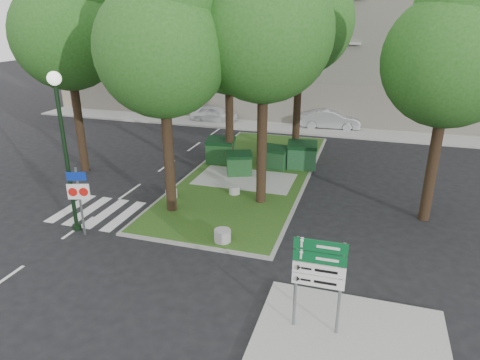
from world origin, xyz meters
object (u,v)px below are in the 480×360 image
at_px(litter_bin, 312,149).
at_px(car_white, 214,114).
at_px(tree_median_mid, 231,38).
at_px(tree_street_left, 68,24).
at_px(traffic_sign_pole, 79,193).
at_px(dumpster_c, 275,157).
at_px(bollard_mid, 234,190).
at_px(tree_median_near_left, 164,37).
at_px(dumpster_b, 239,164).
at_px(dumpster_d, 302,155).
at_px(tree_median_far, 304,10).
at_px(bollard_right, 223,236).
at_px(tree_street_right, 455,47).
at_px(directional_sign, 319,271).
at_px(bollard_left, 171,193).
at_px(tree_median_near_right, 267,18).
at_px(car_silver, 330,119).
at_px(dumpster_a, 221,151).
at_px(street_lamp, 63,135).

xyz_separation_m(litter_bin, car_white, (-8.89, 6.75, 0.22)).
distance_m(tree_median_mid, tree_street_left, 8.11).
bearing_deg(traffic_sign_pole, dumpster_c, 41.60).
bearing_deg(bollard_mid, tree_median_near_left, -129.08).
relative_size(dumpster_b, dumpster_c, 1.08).
height_order(dumpster_c, dumpster_d, dumpster_d).
bearing_deg(tree_median_far, bollard_right, -93.62).
bearing_deg(tree_median_near_left, bollard_right, -34.75).
relative_size(dumpster_c, bollard_mid, 2.83).
height_order(tree_street_right, bollard_right, tree_street_right).
relative_size(dumpster_c, directional_sign, 0.54).
height_order(tree_street_right, car_white, tree_street_right).
bearing_deg(tree_median_near_left, bollard_left, 121.19).
height_order(tree_median_near_left, dumpster_b, tree_median_near_left).
xyz_separation_m(tree_street_right, traffic_sign_pole, (-12.96, -5.49, -5.18)).
xyz_separation_m(tree_median_near_left, directional_sign, (6.96, -5.88, -5.39)).
bearing_deg(tree_median_near_right, car_silver, 84.60).
distance_m(tree_median_mid, dumpster_a, 6.19).
bearing_deg(dumpster_a, dumpster_d, -0.33).
bearing_deg(dumpster_b, street_lamp, -142.08).
height_order(tree_street_right, dumpster_b, tree_street_right).
bearing_deg(tree_street_right, tree_median_far, 134.17).
relative_size(tree_median_far, bollard_mid, 22.86).
relative_size(bollard_mid, traffic_sign_pole, 0.19).
xyz_separation_m(tree_median_near_left, car_white, (-4.28, 16.44, -6.66)).
height_order(tree_street_left, car_white, tree_street_left).
height_order(tree_median_far, bollard_right, tree_median_far).
xyz_separation_m(bollard_left, litter_bin, (5.30, 8.55, 0.12)).
xyz_separation_m(tree_median_far, bollard_left, (-4.39, -8.36, -8.01)).
xyz_separation_m(tree_street_right, bollard_left, (-11.19, -1.36, -6.67)).
bearing_deg(traffic_sign_pole, dumpster_d, 36.89).
bearing_deg(car_silver, car_white, 88.38).
height_order(tree_street_left, car_silver, tree_street_left).
distance_m(tree_street_right, street_lamp, 14.81).
relative_size(tree_median_far, street_lamp, 1.91).
distance_m(dumpster_c, street_lamp, 11.58).
bearing_deg(tree_median_near_left, traffic_sign_pole, -129.38).
height_order(dumpster_b, litter_bin, dumpster_b).
bearing_deg(directional_sign, tree_median_mid, 116.69).
bearing_deg(traffic_sign_pole, dumpster_a, 57.91).
xyz_separation_m(bollard_right, street_lamp, (-5.99, -0.65, 3.58)).
bearing_deg(tree_street_right, street_lamp, -158.92).
bearing_deg(bollard_right, tree_street_left, 150.85).
bearing_deg(tree_median_near_right, tree_street_left, 171.87).
relative_size(tree_median_near_left, street_lamp, 1.69).
distance_m(tree_median_near_right, tree_median_far, 7.51).
height_order(tree_street_right, dumpster_c, tree_street_right).
bearing_deg(bollard_mid, tree_median_near_right, -16.20).
bearing_deg(dumpster_c, street_lamp, -113.90).
bearing_deg(tree_median_far, tree_median_near_right, -91.53).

